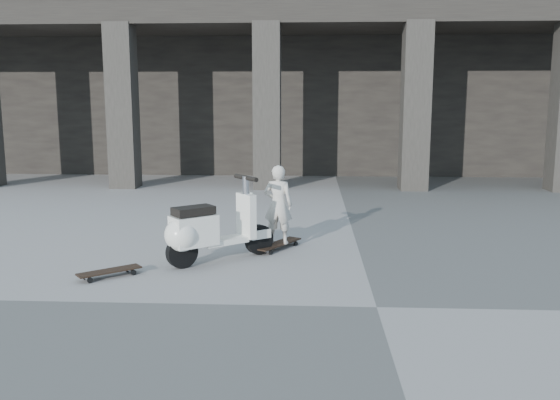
{
  "coord_description": "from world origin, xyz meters",
  "views": [
    {
      "loc": [
        -0.71,
        -6.03,
        2.16
      ],
      "look_at": [
        -1.18,
        2.92,
        0.65
      ],
      "focal_mm": 38.0,
      "sensor_mm": 36.0,
      "label": 1
    }
  ],
  "objects_px": {
    "longboard": "(278,244)",
    "skateboard_spare": "(109,272)",
    "child": "(278,205)",
    "scooter": "(203,231)"
  },
  "relations": [
    {
      "from": "child",
      "to": "longboard",
      "type": "bearing_deg",
      "value": 136.29
    },
    {
      "from": "longboard",
      "to": "scooter",
      "type": "height_order",
      "value": "scooter"
    },
    {
      "from": "child",
      "to": "scooter",
      "type": "height_order",
      "value": "child"
    },
    {
      "from": "child",
      "to": "skateboard_spare",
      "type": "bearing_deg",
      "value": 46.42
    },
    {
      "from": "skateboard_spare",
      "to": "scooter",
      "type": "height_order",
      "value": "scooter"
    },
    {
      "from": "skateboard_spare",
      "to": "scooter",
      "type": "distance_m",
      "value": 1.3
    },
    {
      "from": "longboard",
      "to": "skateboard_spare",
      "type": "xyz_separation_m",
      "value": [
        -2.0,
        -1.51,
        -0.0
      ]
    },
    {
      "from": "child",
      "to": "scooter",
      "type": "relative_size",
      "value": 0.85
    },
    {
      "from": "longboard",
      "to": "skateboard_spare",
      "type": "height_order",
      "value": "same"
    },
    {
      "from": "longboard",
      "to": "scooter",
      "type": "bearing_deg",
      "value": 163.46
    }
  ]
}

